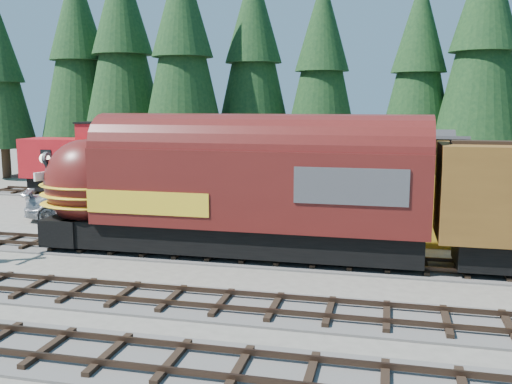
% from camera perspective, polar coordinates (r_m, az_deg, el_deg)
% --- Properties ---
extents(ground, '(120.00, 120.00, 0.00)m').
position_cam_1_polar(ground, '(20.92, 4.59, -9.98)').
color(ground, '#6B665B').
rests_on(ground, ground).
extents(track_spur, '(32.00, 3.20, 0.33)m').
position_cam_1_polar(track_spur, '(40.29, -5.65, -0.67)').
color(track_spur, '#4C4947').
rests_on(track_spur, ground).
extents(depot, '(12.80, 7.00, 5.30)m').
position_cam_1_polar(depot, '(30.45, 7.65, 1.69)').
color(depot, yellow).
rests_on(depot, ground).
extents(conifer_backdrop, '(81.21, 21.07, 17.38)m').
position_cam_1_polar(conifer_backdrop, '(44.86, 15.22, 13.50)').
color(conifer_backdrop, black).
rests_on(conifer_backdrop, ground).
extents(locomotive, '(17.60, 3.50, 4.79)m').
position_cam_1_polar(locomotive, '(25.01, -3.98, -0.29)').
color(locomotive, black).
rests_on(locomotive, ground).
extents(caboose, '(9.50, 2.76, 4.94)m').
position_cam_1_polar(caboose, '(43.53, -16.55, 2.92)').
color(caboose, black).
rests_on(caboose, ground).
extents(pickup_truck_a, '(7.60, 5.22, 1.93)m').
position_cam_1_polar(pickup_truck_a, '(31.37, -13.28, -1.95)').
color(pickup_truck_a, black).
rests_on(pickup_truck_a, ground).
extents(pickup_truck_b, '(6.69, 4.98, 1.80)m').
position_cam_1_polar(pickup_truck_b, '(35.02, -17.10, -1.09)').
color(pickup_truck_b, '#A6A9AE').
rests_on(pickup_truck_b, ground).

